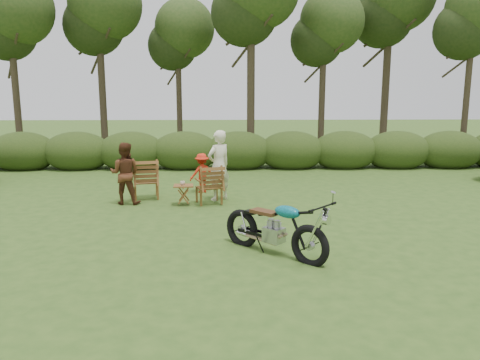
{
  "coord_description": "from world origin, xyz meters",
  "views": [
    {
      "loc": [
        -0.43,
        -8.4,
        2.82
      ],
      "look_at": [
        -0.15,
        1.76,
        0.9
      ],
      "focal_mm": 35.0,
      "sensor_mm": 36.0,
      "label": 1
    }
  ],
  "objects_px": {
    "child": "(202,192)",
    "adult_b": "(126,204)",
    "lawn_chair_left": "(147,198)",
    "cup": "(183,183)",
    "motorcycle": "(274,253)",
    "side_table": "(184,195)",
    "lawn_chair_right": "(209,203)",
    "adult_a": "(219,200)"
  },
  "relations": [
    {
      "from": "lawn_chair_right",
      "to": "child",
      "type": "distance_m",
      "value": 1.36
    },
    {
      "from": "adult_a",
      "to": "child",
      "type": "height_order",
      "value": "adult_a"
    },
    {
      "from": "adult_a",
      "to": "side_table",
      "type": "bearing_deg",
      "value": -5.06
    },
    {
      "from": "motorcycle",
      "to": "side_table",
      "type": "height_order",
      "value": "motorcycle"
    },
    {
      "from": "side_table",
      "to": "adult_a",
      "type": "relative_size",
      "value": 0.28
    },
    {
      "from": "side_table",
      "to": "child",
      "type": "distance_m",
      "value": 1.59
    },
    {
      "from": "adult_b",
      "to": "child",
      "type": "distance_m",
      "value": 2.3
    },
    {
      "from": "lawn_chair_left",
      "to": "cup",
      "type": "distance_m",
      "value": 1.43
    },
    {
      "from": "motorcycle",
      "to": "adult_a",
      "type": "xyz_separation_m",
      "value": [
        -1.04,
        4.22,
        0.0
      ]
    },
    {
      "from": "cup",
      "to": "adult_b",
      "type": "relative_size",
      "value": 0.08
    },
    {
      "from": "adult_a",
      "to": "child",
      "type": "xyz_separation_m",
      "value": [
        -0.5,
        0.95,
        0.0
      ]
    },
    {
      "from": "lawn_chair_right",
      "to": "cup",
      "type": "relative_size",
      "value": 8.21
    },
    {
      "from": "cup",
      "to": "lawn_chair_right",
      "type": "bearing_deg",
      "value": 13.12
    },
    {
      "from": "cup",
      "to": "child",
      "type": "xyz_separation_m",
      "value": [
        0.41,
        1.49,
        -0.57
      ]
    },
    {
      "from": "motorcycle",
      "to": "adult_a",
      "type": "relative_size",
      "value": 1.15
    },
    {
      "from": "lawn_chair_left",
      "to": "adult_b",
      "type": "height_order",
      "value": "adult_b"
    },
    {
      "from": "lawn_chair_right",
      "to": "adult_a",
      "type": "bearing_deg",
      "value": -139.66
    },
    {
      "from": "motorcycle",
      "to": "cup",
      "type": "height_order",
      "value": "cup"
    },
    {
      "from": "side_table",
      "to": "child",
      "type": "bearing_deg",
      "value": 75.75
    },
    {
      "from": "motorcycle",
      "to": "lawn_chair_right",
      "type": "bearing_deg",
      "value": 152.13
    },
    {
      "from": "adult_b",
      "to": "child",
      "type": "xyz_separation_m",
      "value": [
        1.88,
        1.33,
        0.0
      ]
    },
    {
      "from": "lawn_chair_left",
      "to": "adult_b",
      "type": "relative_size",
      "value": 0.68
    },
    {
      "from": "adult_b",
      "to": "child",
      "type": "relative_size",
      "value": 1.41
    },
    {
      "from": "lawn_chair_right",
      "to": "side_table",
      "type": "bearing_deg",
      "value": -1.46
    },
    {
      "from": "adult_a",
      "to": "lawn_chair_right",
      "type": "bearing_deg",
      "value": 19.59
    },
    {
      "from": "lawn_chair_right",
      "to": "cup",
      "type": "distance_m",
      "value": 0.88
    },
    {
      "from": "lawn_chair_right",
      "to": "lawn_chair_left",
      "type": "bearing_deg",
      "value": -37.74
    },
    {
      "from": "motorcycle",
      "to": "lawn_chair_right",
      "type": "xyz_separation_m",
      "value": [
        -1.29,
        3.83,
        0.0
      ]
    },
    {
      "from": "lawn_chair_left",
      "to": "side_table",
      "type": "distance_m",
      "value": 1.38
    },
    {
      "from": "adult_b",
      "to": "lawn_chair_left",
      "type": "bearing_deg",
      "value": -119.19
    },
    {
      "from": "lawn_chair_left",
      "to": "side_table",
      "type": "bearing_deg",
      "value": 131.09
    },
    {
      "from": "motorcycle",
      "to": "side_table",
      "type": "xyz_separation_m",
      "value": [
        -1.92,
        3.65,
        0.26
      ]
    },
    {
      "from": "lawn_chair_left",
      "to": "cup",
      "type": "xyz_separation_m",
      "value": [
        1.05,
        -0.79,
        0.57
      ]
    },
    {
      "from": "lawn_chair_left",
      "to": "cup",
      "type": "relative_size",
      "value": 8.82
    },
    {
      "from": "motorcycle",
      "to": "lawn_chair_left",
      "type": "xyz_separation_m",
      "value": [
        -3.0,
        4.46,
        0.0
      ]
    },
    {
      "from": "adult_a",
      "to": "child",
      "type": "bearing_deg",
      "value": -100.45
    },
    {
      "from": "adult_b",
      "to": "cup",
      "type": "bearing_deg",
      "value": 178.12
    },
    {
      "from": "cup",
      "to": "motorcycle",
      "type": "bearing_deg",
      "value": -62.11
    },
    {
      "from": "child",
      "to": "adult_b",
      "type": "bearing_deg",
      "value": 7.78
    },
    {
      "from": "side_table",
      "to": "adult_a",
      "type": "height_order",
      "value": "adult_a"
    },
    {
      "from": "cup",
      "to": "side_table",
      "type": "bearing_deg",
      "value": -50.66
    },
    {
      "from": "lawn_chair_right",
      "to": "adult_b",
      "type": "distance_m",
      "value": 2.13
    }
  ]
}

